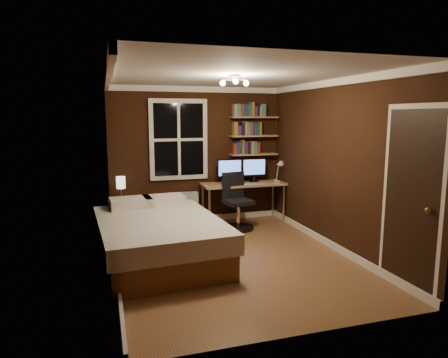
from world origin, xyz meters
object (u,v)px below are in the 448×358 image
object	(u,v)px
desk	(243,186)
monitor_right	(254,170)
radiator	(187,208)
bedside_lamp	(121,189)
monitor_left	(230,171)
office_chair	(237,208)
nightstand	(122,216)
bed	(159,238)
desk_lamp	(279,171)

from	to	relation	value
desk	monitor_right	xyz separation A→B (m)	(0.24, 0.08, 0.29)
radiator	bedside_lamp	bearing A→B (deg)	-170.65
monitor_left	office_chair	bearing A→B (deg)	-91.95
bedside_lamp	desk	xyz separation A→B (m)	(2.21, -0.01, -0.06)
bedside_lamp	desk	size ratio (longest dim) A/B	0.28
nightstand	radiator	xyz separation A→B (m)	(1.19, 0.20, 0.03)
nightstand	monitor_right	size ratio (longest dim) A/B	1.09
office_chair	bedside_lamp	bearing A→B (deg)	157.50
bedside_lamp	monitor_left	distance (m)	1.98
nightstand	radiator	distance (m)	1.20
desk	radiator	bearing A→B (deg)	168.70
bedside_lamp	monitor_right	distance (m)	2.46
bed	bedside_lamp	xyz separation A→B (m)	(-0.42, 1.60, 0.42)
nightstand	desk_lamp	xyz separation A→B (m)	(2.86, -0.18, 0.70)
monitor_right	office_chair	xyz separation A→B (m)	(-0.50, -0.48, -0.59)
monitor_left	desk_lamp	xyz separation A→B (m)	(0.89, -0.25, -0.00)
nightstand	desk	xyz separation A→B (m)	(2.21, -0.01, 0.42)
radiator	nightstand	bearing A→B (deg)	-170.65
bedside_lamp	nightstand	bearing A→B (deg)	0.00
desk_lamp	office_chair	size ratio (longest dim) A/B	0.44
monitor_right	office_chair	world-z (taller)	monitor_right
bedside_lamp	monitor_right	xyz separation A→B (m)	(2.45, 0.07, 0.23)
monitor_left	desk_lamp	size ratio (longest dim) A/B	1.09
bedside_lamp	desk_lamp	world-z (taller)	desk_lamp
radiator	desk	bearing A→B (deg)	-11.30
desk_lamp	bed	bearing A→B (deg)	-149.86
radiator	monitor_right	bearing A→B (deg)	-5.71
radiator	desk	size ratio (longest dim) A/B	0.37
bed	desk	distance (m)	2.42
desk	monitor_left	world-z (taller)	monitor_left
bedside_lamp	monitor_right	world-z (taller)	monitor_right
monitor_left	monitor_right	bearing A→B (deg)	0.00
desk	desk_lamp	distance (m)	0.73
nightstand	monitor_right	world-z (taller)	monitor_right
bed	monitor_left	xyz separation A→B (m)	(1.55, 1.67, 0.65)
nightstand	monitor_left	world-z (taller)	monitor_left
bed	monitor_right	distance (m)	2.71
monitor_right	desk_lamp	distance (m)	0.48
radiator	office_chair	size ratio (longest dim) A/B	0.59
nightstand	monitor_right	bearing A→B (deg)	-4.23
bedside_lamp	monitor_right	size ratio (longest dim) A/B	0.91
bedside_lamp	radiator	bearing A→B (deg)	9.35
bedside_lamp	radiator	world-z (taller)	bedside_lamp
bed	desk	xyz separation A→B (m)	(1.79, 1.59, 0.36)
nightstand	bedside_lamp	bearing A→B (deg)	0.00
bedside_lamp	monitor_left	xyz separation A→B (m)	(1.97, 0.07, 0.23)
nightstand	office_chair	distance (m)	2.00
radiator	monitor_left	size ratio (longest dim) A/B	1.21
nightstand	office_chair	bearing A→B (deg)	-17.73
radiator	office_chair	bearing A→B (deg)	-38.46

